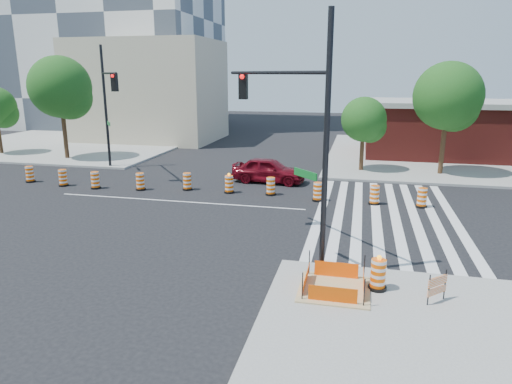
% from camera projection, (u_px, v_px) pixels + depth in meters
% --- Properties ---
extents(ground, '(120.00, 120.00, 0.00)m').
position_uv_depth(ground, '(177.00, 201.00, 24.84)').
color(ground, black).
rests_on(ground, ground).
extents(sidewalk_ne, '(22.00, 22.00, 0.15)m').
position_uv_depth(sidewalk_ne, '(464.00, 156.00, 37.88)').
color(sidewalk_ne, gray).
rests_on(sidewalk_ne, ground).
extents(sidewalk_nw, '(22.00, 22.00, 0.15)m').
position_uv_depth(sidewalk_nw, '(79.00, 142.00, 45.70)').
color(sidewalk_nw, gray).
rests_on(sidewalk_nw, ground).
extents(crosswalk_east, '(6.75, 13.50, 0.01)m').
position_uv_depth(crosswalk_east, '(385.00, 215.00, 22.45)').
color(crosswalk_east, silver).
rests_on(crosswalk_east, ground).
extents(lane_centerline, '(14.00, 0.12, 0.01)m').
position_uv_depth(lane_centerline, '(177.00, 201.00, 24.83)').
color(lane_centerline, silver).
rests_on(lane_centerline, ground).
extents(excavation_pit, '(2.20, 2.20, 0.90)m').
position_uv_depth(excavation_pit, '(334.00, 288.00, 14.34)').
color(excavation_pit, tan).
rests_on(excavation_pit, ground).
extents(brick_storefront, '(16.50, 8.50, 4.60)m').
position_uv_depth(brick_storefront, '(467.00, 129.00, 37.31)').
color(brick_storefront, maroon).
rests_on(brick_storefront, ground).
extents(beige_midrise, '(14.00, 10.00, 10.00)m').
position_uv_depth(beige_midrise, '(149.00, 91.00, 46.93)').
color(beige_midrise, '#C4B795').
rests_on(beige_midrise, ground).
extents(red_coupe, '(4.80, 2.23, 1.59)m').
position_uv_depth(red_coupe, '(269.00, 170.00, 29.01)').
color(red_coupe, '#630813').
rests_on(red_coupe, ground).
extents(signal_pole_se, '(4.58, 4.78, 8.56)m').
position_uv_depth(signal_pole_se, '(294.00, 118.00, 16.01)').
color(signal_pole_se, black).
rests_on(signal_pole_se, ground).
extents(signal_pole_nw, '(4.06, 5.21, 8.54)m').
position_uv_depth(signal_pole_nw, '(108.00, 97.00, 30.80)').
color(signal_pole_nw, black).
rests_on(signal_pole_nw, ground).
extents(pit_drum, '(0.58, 0.58, 1.15)m').
position_uv_depth(pit_drum, '(378.00, 275.00, 14.30)').
color(pit_drum, black).
rests_on(pit_drum, ground).
extents(barricade, '(0.61, 0.60, 0.96)m').
position_uv_depth(barricade, '(437.00, 286.00, 13.48)').
color(barricade, '#F65C05').
rests_on(barricade, ground).
extents(tree_north_b, '(4.78, 4.78, 8.12)m').
position_uv_depth(tree_north_b, '(61.00, 91.00, 35.53)').
color(tree_north_b, '#382314').
rests_on(tree_north_b, ground).
extents(tree_north_c, '(3.12, 3.08, 5.23)m').
position_uv_depth(tree_north_c, '(364.00, 122.00, 31.42)').
color(tree_north_c, '#382314').
rests_on(tree_north_c, ground).
extents(tree_north_d, '(4.44, 4.44, 7.56)m').
position_uv_depth(tree_north_d, '(448.00, 100.00, 29.89)').
color(tree_north_d, '#382314').
rests_on(tree_north_d, ground).
extents(median_drum_0, '(0.60, 0.60, 1.02)m').
position_uv_depth(median_drum_0, '(30.00, 175.00, 29.12)').
color(median_drum_0, black).
rests_on(median_drum_0, ground).
extents(median_drum_1, '(0.60, 0.60, 1.02)m').
position_uv_depth(median_drum_1, '(63.00, 178.00, 28.13)').
color(median_drum_1, black).
rests_on(median_drum_1, ground).
extents(median_drum_2, '(0.60, 0.60, 1.02)m').
position_uv_depth(median_drum_2, '(95.00, 181.00, 27.49)').
color(median_drum_2, black).
rests_on(median_drum_2, ground).
extents(median_drum_3, '(0.60, 0.60, 1.02)m').
position_uv_depth(median_drum_3, '(140.00, 182.00, 27.14)').
color(median_drum_3, black).
rests_on(median_drum_3, ground).
extents(median_drum_4, '(0.60, 0.60, 1.02)m').
position_uv_depth(median_drum_4, '(187.00, 182.00, 27.17)').
color(median_drum_4, black).
rests_on(median_drum_4, ground).
extents(median_drum_5, '(0.60, 0.60, 1.18)m').
position_uv_depth(median_drum_5, '(229.00, 185.00, 26.49)').
color(median_drum_5, black).
rests_on(median_drum_5, ground).
extents(median_drum_6, '(0.60, 0.60, 1.02)m').
position_uv_depth(median_drum_6, '(271.00, 187.00, 26.03)').
color(median_drum_6, black).
rests_on(median_drum_6, ground).
extents(median_drum_7, '(0.60, 0.60, 1.02)m').
position_uv_depth(median_drum_7, '(318.00, 192.00, 24.82)').
color(median_drum_7, black).
rests_on(median_drum_7, ground).
extents(median_drum_8, '(0.60, 0.60, 1.02)m').
position_uv_depth(median_drum_8, '(374.00, 196.00, 24.15)').
color(median_drum_8, black).
rests_on(median_drum_8, ground).
extents(median_drum_9, '(0.60, 0.60, 1.02)m').
position_uv_depth(median_drum_9, '(422.00, 198.00, 23.63)').
color(median_drum_9, black).
rests_on(median_drum_9, ground).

